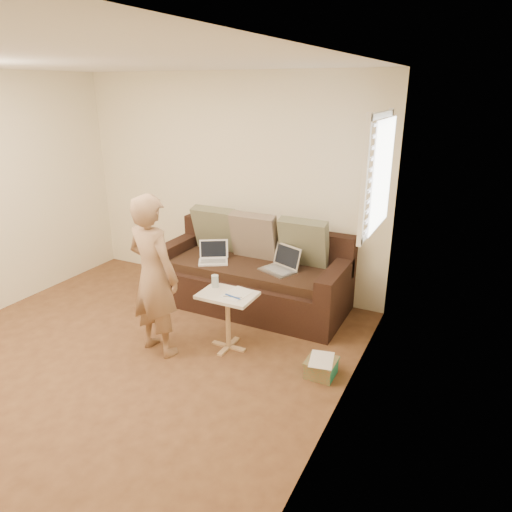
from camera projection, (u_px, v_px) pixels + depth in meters
name	position (u px, v px, depth m)	size (l,w,h in m)	color
floor	(109.00, 371.00, 4.20)	(4.50, 4.50, 0.00)	#4F301D
ceiling	(69.00, 60.00, 3.30)	(4.50, 4.50, 0.00)	white
wall_back	(228.00, 185.00, 5.64)	(4.00, 4.00, 0.00)	beige
wall_right	(328.00, 276.00, 2.92)	(4.50, 4.50, 0.00)	beige
window_blinds	(378.00, 174.00, 4.06)	(0.12, 0.88, 1.08)	white
sofa	(251.00, 272.00, 5.32)	(2.20, 0.95, 0.85)	black
pillow_left	(216.00, 229.00, 5.64)	(0.55, 0.14, 0.55)	#5F6248
pillow_mid	(254.00, 236.00, 5.37)	(0.55, 0.14, 0.55)	#6C594D
pillow_right	(304.00, 243.00, 5.15)	(0.55, 0.14, 0.55)	#5F6248
laptop_silver	(277.00, 271.00, 5.07)	(0.38, 0.27, 0.25)	#B7BABC
laptop_white	(213.00, 263.00, 5.32)	(0.33, 0.24, 0.24)	white
person	(154.00, 276.00, 4.27)	(0.57, 0.39, 1.56)	#8E6C4D
side_table	(228.00, 321.00, 4.48)	(0.53, 0.37, 0.58)	silver
drinking_glass	(215.00, 281.00, 4.51)	(0.07, 0.07, 0.12)	silver
scissors	(233.00, 297.00, 4.29)	(0.18, 0.10, 0.02)	silver
paper_on_table	(237.00, 294.00, 4.37)	(0.21, 0.30, 0.00)	white
striped_box	(321.00, 367.00, 4.10)	(0.26, 0.26, 0.16)	#BE4D1C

